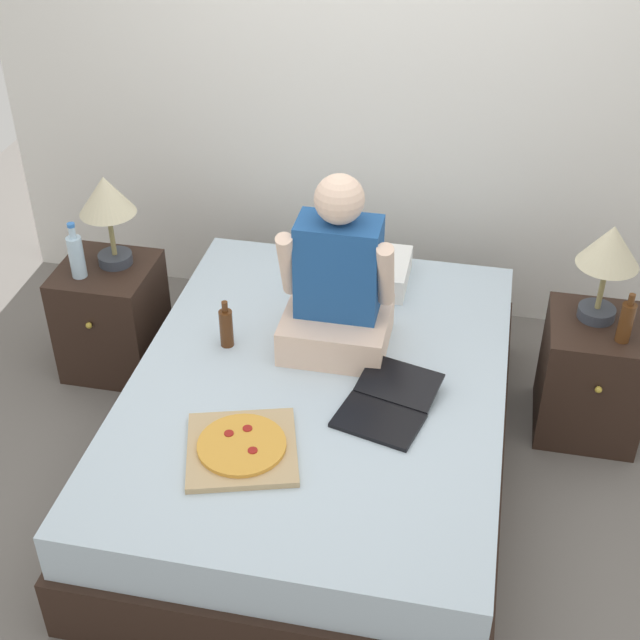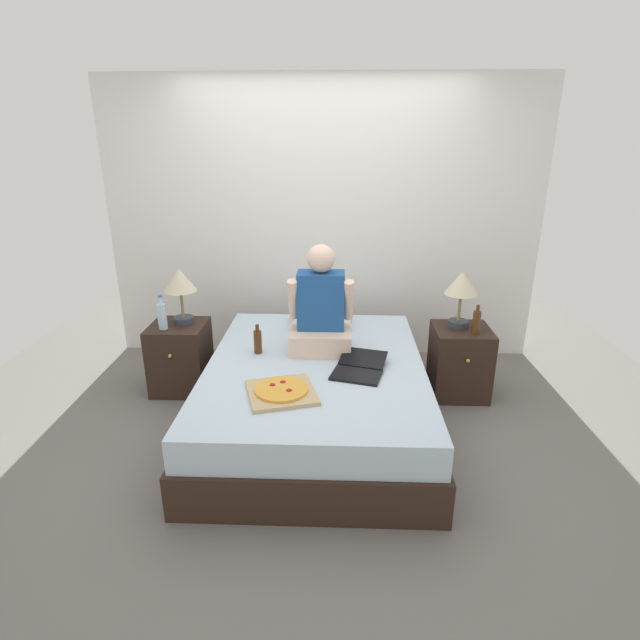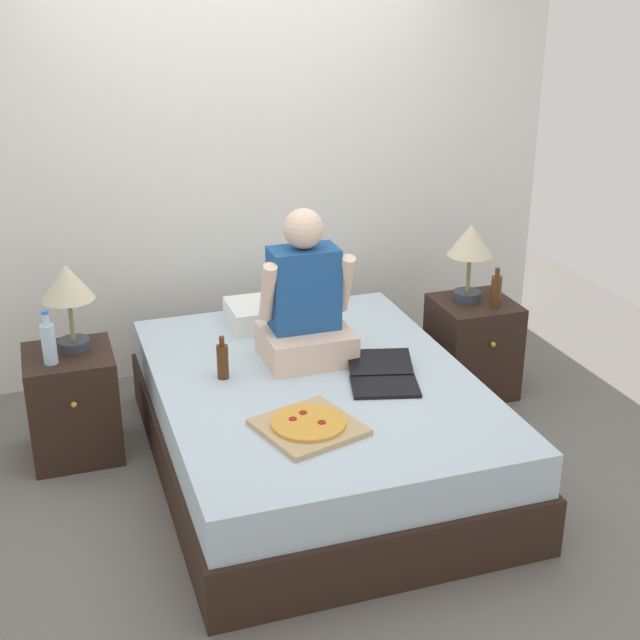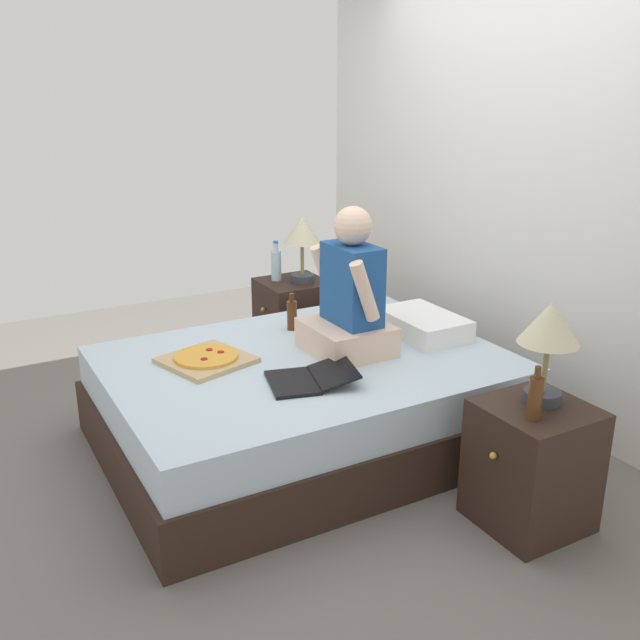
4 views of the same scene
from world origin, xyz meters
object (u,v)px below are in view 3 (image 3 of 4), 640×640
bed (316,423)px  person_seated (305,305)px  lamp_on_left_nightstand (68,288)px  water_bottle (49,342)px  pizza_box (309,426)px  nightstand_right (472,347)px  lamp_on_right_nightstand (470,245)px  nightstand_left (73,404)px  beer_bottle (496,291)px  laptop (383,379)px  beer_bottle_on_bed (223,361)px

bed → person_seated: (0.03, 0.26, 0.54)m
lamp_on_left_nightstand → water_bottle: 0.28m
bed → pizza_box: 0.58m
nightstand_right → lamp_on_right_nightstand: bearing=120.9°
nightstand_left → beer_bottle: beer_bottle is taller
beer_bottle → nightstand_left: bearing=177.6°
bed → pizza_box: size_ratio=4.19×
bed → nightstand_left: nightstand_left is taller
lamp_on_right_nightstand → beer_bottle: (0.10, -0.15, -0.23)m
water_bottle → nightstand_right: water_bottle is taller
bed → person_seated: size_ratio=2.67×
person_seated → laptop: (0.27, -0.40, -0.27)m
lamp_on_right_nightstand → beer_bottle_on_bed: bearing=-164.6°
laptop → beer_bottle_on_bed: 0.78m
person_seated → laptop: person_seated is taller
lamp_on_left_nightstand → person_seated: size_ratio=0.58×
beer_bottle → person_seated: size_ratio=0.29×
lamp_on_right_nightstand → beer_bottle_on_bed: 1.62m
nightstand_right → lamp_on_right_nightstand: lamp_on_right_nightstand is taller
water_bottle → lamp_on_left_nightstand: bearing=49.4°
nightstand_right → beer_bottle_on_bed: size_ratio=2.57×
water_bottle → laptop: size_ratio=0.57×
lamp_on_right_nightstand → beer_bottle_on_bed: (-1.54, -0.42, -0.30)m
bed → beer_bottle_on_bed: 0.57m
pizza_box → water_bottle: bearing=138.8°
beer_bottle_on_bed → water_bottle: bearing=160.3°
bed → laptop: size_ratio=4.33×
person_seated → laptop: size_ratio=1.62×
lamp_on_right_nightstand → person_seated: bearing=-163.8°
nightstand_left → pizza_box: size_ratio=1.14×
bed → nightstand_right: size_ratio=3.69×
water_bottle → person_seated: person_seated is taller
nightstand_left → laptop: size_ratio=1.17×
lamp_on_left_nightstand → pizza_box: (0.91, -1.04, -0.38)m
lamp_on_left_nightstand → pizza_box: bearing=-48.9°
nightstand_right → pizza_box: bearing=-143.1°
water_bottle → person_seated: bearing=-7.9°
person_seated → beer_bottle_on_bed: (-0.46, -0.11, -0.20)m
water_bottle → beer_bottle_on_bed: size_ratio=1.25×
nightstand_right → person_seated: person_seated is taller
bed → laptop: (0.30, -0.15, 0.27)m
laptop → person_seated: bearing=123.6°
nightstand_left → water_bottle: water_bottle is taller
water_bottle → beer_bottle_on_bed: (0.79, -0.28, -0.09)m
laptop → beer_bottle: bearing=31.9°
beer_bottle_on_bed → beer_bottle: bearing=9.5°
nightstand_left → beer_bottle: 2.38m
nightstand_left → lamp_on_left_nightstand: bearing=51.4°
bed → laptop: 0.43m
lamp_on_right_nightstand → lamp_on_left_nightstand: bearing=180.0°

